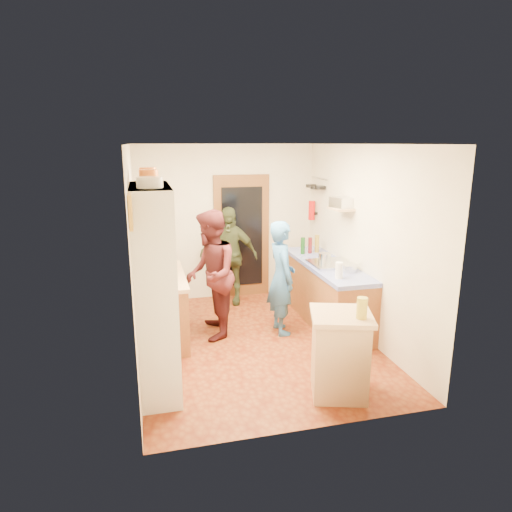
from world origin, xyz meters
name	(u,v)px	position (x,y,z in m)	size (l,w,h in m)	color
floor	(256,342)	(0.00, 0.00, -0.01)	(3.00, 4.00, 0.02)	brown
ceiling	(256,143)	(0.00, 0.00, 2.61)	(3.00, 4.00, 0.02)	silver
wall_back	(227,222)	(0.00, 2.01, 1.30)	(3.00, 0.02, 2.60)	beige
wall_front	(312,299)	(0.00, -2.01, 1.30)	(3.00, 0.02, 2.60)	beige
wall_left	(134,255)	(-1.51, 0.00, 1.30)	(0.02, 4.00, 2.60)	beige
wall_right	(363,242)	(1.51, 0.00, 1.30)	(0.02, 4.00, 2.60)	beige
door_frame	(242,237)	(0.25, 1.97, 1.05)	(0.95, 0.06, 2.10)	brown
door_glass	(242,237)	(0.25, 1.94, 1.05)	(0.70, 0.02, 1.70)	black
hutch_body	(155,290)	(-1.30, -0.80, 1.10)	(0.40, 1.20, 2.20)	white
hutch_top_shelf	(149,187)	(-1.30, -0.80, 2.18)	(0.40, 1.14, 0.04)	white
plate_stack	(150,182)	(-1.30, -1.07, 2.25)	(0.25, 0.25, 0.10)	white
orange_pot_a	(149,177)	(-1.30, -0.74, 2.28)	(0.19, 0.19, 0.15)	orange
orange_pot_b	(148,175)	(-1.30, -0.46, 2.28)	(0.18, 0.18, 0.16)	orange
left_counter_base	(162,308)	(-1.20, 0.45, 0.42)	(0.60, 1.40, 0.85)	brown
left_counter_top	(160,277)	(-1.20, 0.45, 0.88)	(0.64, 1.44, 0.05)	tan
toaster	(166,280)	(-1.15, -0.06, 0.98)	(0.22, 0.15, 0.16)	white
kettle	(156,270)	(-1.25, 0.36, 1.00)	(0.18, 0.18, 0.20)	white
orange_bowl	(166,269)	(-1.12, 0.61, 0.94)	(0.18, 0.18, 0.08)	orange
chopping_board	(160,265)	(-1.18, 0.93, 0.91)	(0.30, 0.22, 0.03)	tan
right_counter_base	(325,294)	(1.20, 0.50, 0.42)	(0.60, 2.20, 0.84)	brown
right_counter_top	(326,265)	(1.20, 0.50, 0.87)	(0.62, 2.22, 0.06)	#0A19AF
hob	(330,264)	(1.20, 0.36, 0.92)	(0.55, 0.58, 0.04)	silver
pot_on_hob	(325,257)	(1.15, 0.46, 1.00)	(0.18, 0.18, 0.12)	silver
bottle_a	(303,246)	(1.05, 1.11, 1.03)	(0.07, 0.07, 0.27)	#143F14
bottle_b	(310,245)	(1.18, 1.13, 1.03)	(0.06, 0.06, 0.25)	#591419
bottle_c	(317,244)	(1.31, 1.17, 1.04)	(0.07, 0.07, 0.28)	olive
paper_towel	(339,270)	(1.05, -0.27, 1.01)	(0.10, 0.10, 0.21)	white
mixing_bowl	(347,268)	(1.30, 0.01, 0.95)	(0.26, 0.26, 0.10)	silver
island_base	(340,356)	(0.54, -1.47, 0.43)	(0.55, 0.55, 0.86)	tan
island_top	(342,316)	(0.54, -1.47, 0.89)	(0.62, 0.62, 0.05)	tan
cutting_board	(336,313)	(0.51, -1.41, 0.90)	(0.35, 0.28, 0.02)	white
oil_jar	(362,308)	(0.68, -1.64, 1.02)	(0.11, 0.11, 0.22)	#AD9E2D
pan_rail	(319,178)	(1.46, 1.52, 2.05)	(0.02, 0.02, 0.65)	silver
pan_hang_a	(320,187)	(1.40, 1.35, 1.92)	(0.18, 0.18, 0.05)	black
pan_hang_b	(315,187)	(1.40, 1.55, 1.90)	(0.16, 0.16, 0.05)	black
pan_hang_c	(311,186)	(1.40, 1.75, 1.91)	(0.17, 0.17, 0.05)	black
wall_shelf	(341,209)	(1.37, 0.45, 1.70)	(0.26, 0.42, 0.03)	tan
radio	(341,202)	(1.37, 0.45, 1.79)	(0.22, 0.30, 0.15)	silver
ext_bracket	(315,213)	(1.47, 1.70, 1.45)	(0.06, 0.10, 0.04)	black
fire_extinguisher	(312,210)	(1.41, 1.70, 1.50)	(0.11, 0.11, 0.32)	red
picture_frame	(131,211)	(-1.48, -1.55, 2.05)	(0.03, 0.25, 0.30)	gold
person_hob	(284,278)	(0.47, 0.24, 0.80)	(0.58, 0.38, 1.60)	#3062A3
person_left	(213,274)	(-0.50, 0.39, 0.88)	(0.86, 0.67, 1.76)	#421719
person_back	(229,256)	(-0.04, 1.63, 0.81)	(0.95, 0.40, 1.62)	#353C22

